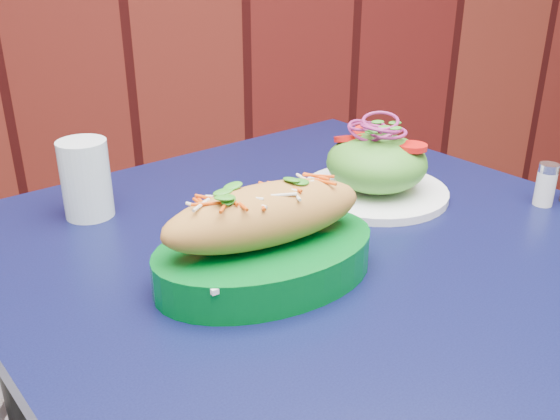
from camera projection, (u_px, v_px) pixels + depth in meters
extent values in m
cube|color=black|center=(321.00, 250.00, 0.81)|extent=(1.06, 1.06, 0.03)
cylinder|color=black|center=(326.00, 301.00, 1.39)|extent=(0.04, 0.04, 0.72)
cube|color=white|center=(265.00, 245.00, 0.70)|extent=(0.22, 0.17, 0.01)
ellipsoid|color=#C6863E|center=(265.00, 215.00, 0.69)|extent=(0.25, 0.14, 0.07)
cylinder|color=white|center=(375.00, 192.00, 0.94)|extent=(0.22, 0.22, 0.01)
ellipsoid|color=#4C992D|center=(377.00, 163.00, 0.92)|extent=(0.15, 0.15, 0.08)
cylinder|color=red|center=(412.00, 144.00, 0.89)|extent=(0.04, 0.04, 0.01)
cylinder|color=red|center=(349.00, 135.00, 0.92)|extent=(0.04, 0.04, 0.01)
cylinder|color=red|center=(367.00, 131.00, 0.94)|extent=(0.04, 0.04, 0.01)
torus|color=#891E5F|center=(379.00, 133.00, 0.90)|extent=(0.05, 0.05, 0.00)
torus|color=#891E5F|center=(379.00, 130.00, 0.90)|extent=(0.05, 0.05, 0.00)
torus|color=#891E5F|center=(379.00, 127.00, 0.90)|extent=(0.05, 0.05, 0.00)
torus|color=#891E5F|center=(379.00, 125.00, 0.89)|extent=(0.05, 0.05, 0.00)
torus|color=#891E5F|center=(379.00, 122.00, 0.89)|extent=(0.05, 0.05, 0.00)
torus|color=#891E5F|center=(380.00, 119.00, 0.89)|extent=(0.05, 0.05, 0.00)
cylinder|color=silver|center=(86.00, 179.00, 0.85)|extent=(0.07, 0.07, 0.11)
cylinder|color=white|center=(545.00, 188.00, 0.90)|extent=(0.03, 0.03, 0.05)
cylinder|color=silver|center=(549.00, 168.00, 0.89)|extent=(0.03, 0.03, 0.01)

